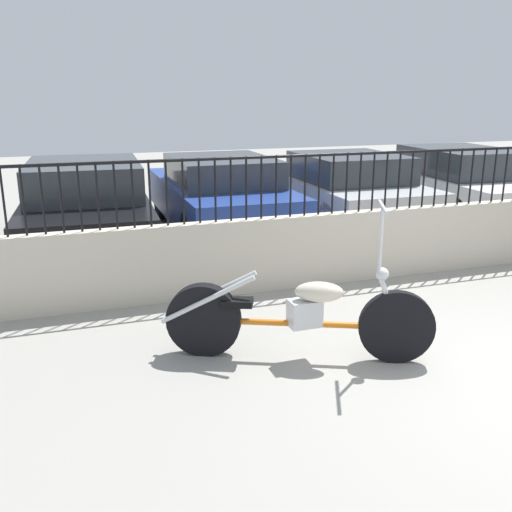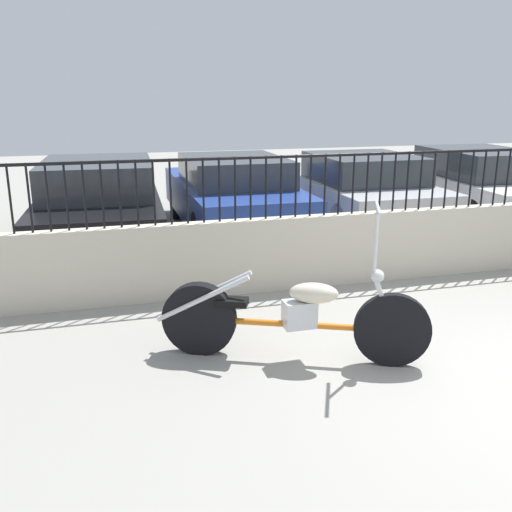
{
  "view_description": "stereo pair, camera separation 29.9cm",
  "coord_description": "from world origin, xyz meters",
  "px_view_note": "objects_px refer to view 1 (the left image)",
  "views": [
    {
      "loc": [
        -3.61,
        -3.17,
        2.28
      ],
      "look_at": [
        -1.83,
        2.06,
        0.7
      ],
      "focal_mm": 40.0,
      "sensor_mm": 36.0,
      "label": 1
    },
    {
      "loc": [
        -3.33,
        -3.26,
        2.28
      ],
      "look_at": [
        -1.83,
        2.06,
        0.7
      ],
      "focal_mm": 40.0,
      "sensor_mm": 36.0,
      "label": 2
    }
  ],
  "objects_px": {
    "car_blue": "(219,194)",
    "car_white": "(455,182)",
    "car_silver": "(345,188)",
    "motorcycle_orange": "(284,316)",
    "car_black": "(86,203)"
  },
  "relations": [
    {
      "from": "motorcycle_orange",
      "to": "car_blue",
      "type": "height_order",
      "value": "motorcycle_orange"
    },
    {
      "from": "car_silver",
      "to": "car_white",
      "type": "height_order",
      "value": "car_white"
    },
    {
      "from": "motorcycle_orange",
      "to": "car_black",
      "type": "bearing_deg",
      "value": 131.14
    },
    {
      "from": "car_blue",
      "to": "car_silver",
      "type": "distance_m",
      "value": 2.31
    },
    {
      "from": "car_black",
      "to": "car_white",
      "type": "bearing_deg",
      "value": -87.35
    },
    {
      "from": "motorcycle_orange",
      "to": "car_silver",
      "type": "xyz_separation_m",
      "value": [
        3.05,
        4.76,
        0.25
      ]
    },
    {
      "from": "car_blue",
      "to": "car_white",
      "type": "xyz_separation_m",
      "value": [
        4.57,
        -0.2,
        0.01
      ]
    },
    {
      "from": "car_silver",
      "to": "car_white",
      "type": "distance_m",
      "value": 2.26
    },
    {
      "from": "car_silver",
      "to": "car_white",
      "type": "relative_size",
      "value": 0.87
    },
    {
      "from": "car_blue",
      "to": "car_white",
      "type": "distance_m",
      "value": 4.57
    },
    {
      "from": "car_blue",
      "to": "car_black",
      "type": "bearing_deg",
      "value": 94.63
    },
    {
      "from": "car_black",
      "to": "car_silver",
      "type": "height_order",
      "value": "car_black"
    },
    {
      "from": "car_blue",
      "to": "car_silver",
      "type": "height_order",
      "value": "car_blue"
    },
    {
      "from": "car_blue",
      "to": "car_silver",
      "type": "xyz_separation_m",
      "value": [
        2.31,
        -0.06,
        -0.01
      ]
    },
    {
      "from": "motorcycle_orange",
      "to": "car_silver",
      "type": "height_order",
      "value": "motorcycle_orange"
    }
  ]
}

